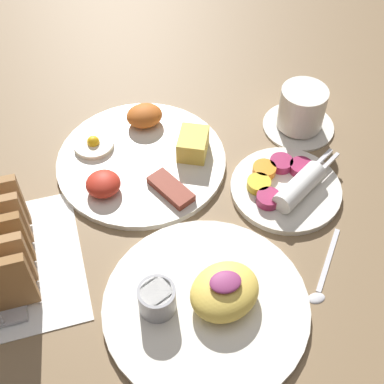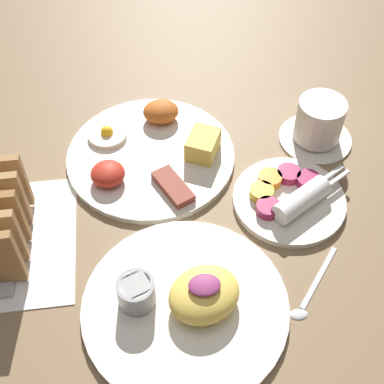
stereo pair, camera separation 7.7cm
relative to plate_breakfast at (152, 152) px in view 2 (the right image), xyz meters
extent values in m
plane|color=brown|center=(0.00, -0.15, -0.01)|extent=(3.00, 3.00, 0.00)
cylinder|color=silver|center=(0.00, 0.00, -0.01)|extent=(0.27, 0.27, 0.01)
cube|color=#E5C64C|center=(0.08, -0.01, 0.02)|extent=(0.06, 0.07, 0.04)
ellipsoid|color=#C66023|center=(0.02, 0.08, 0.02)|extent=(0.06, 0.05, 0.03)
cylinder|color=#F4EACC|center=(-0.07, 0.05, 0.00)|extent=(0.06, 0.06, 0.01)
sphere|color=yellow|center=(-0.07, 0.05, 0.01)|extent=(0.02, 0.02, 0.02)
ellipsoid|color=red|center=(-0.07, -0.05, 0.01)|extent=(0.05, 0.05, 0.03)
cube|color=brown|center=(0.03, -0.08, 0.00)|extent=(0.06, 0.08, 0.01)
cylinder|color=silver|center=(0.19, -0.12, -0.01)|extent=(0.17, 0.17, 0.01)
cylinder|color=#99234C|center=(0.23, -0.10, 0.01)|extent=(0.04, 0.04, 0.01)
cylinder|color=#99234C|center=(0.20, -0.08, 0.01)|extent=(0.04, 0.04, 0.01)
cylinder|color=orange|center=(0.17, -0.09, 0.01)|extent=(0.04, 0.04, 0.01)
cylinder|color=gold|center=(0.15, -0.11, 0.01)|extent=(0.04, 0.04, 0.01)
cylinder|color=#99234C|center=(0.16, -0.14, 0.01)|extent=(0.04, 0.04, 0.01)
cylinder|color=white|center=(0.21, -0.14, 0.01)|extent=(0.10, 0.08, 0.03)
cube|color=silver|center=(0.26, -0.10, 0.01)|extent=(0.05, 0.03, 0.00)
cube|color=silver|center=(0.27, -0.11, 0.01)|extent=(0.05, 0.03, 0.00)
cylinder|color=silver|center=(0.02, -0.28, -0.01)|extent=(0.27, 0.27, 0.01)
ellipsoid|color=#EAC651|center=(0.04, -0.28, 0.02)|extent=(0.12, 0.11, 0.04)
ellipsoid|color=#8C3366|center=(0.04, -0.28, 0.04)|extent=(0.04, 0.03, 0.01)
cylinder|color=#99999E|center=(-0.04, -0.26, 0.02)|extent=(0.05, 0.05, 0.04)
cylinder|color=white|center=(-0.04, -0.26, 0.03)|extent=(0.04, 0.04, 0.01)
cylinder|color=silver|center=(0.27, 0.00, -0.01)|extent=(0.12, 0.12, 0.01)
cylinder|color=silver|center=(0.27, 0.00, 0.03)|extent=(0.08, 0.08, 0.07)
cylinder|color=#381E0F|center=(0.27, 0.00, 0.06)|extent=(0.06, 0.06, 0.01)
cube|color=silver|center=(0.20, -0.25, -0.01)|extent=(0.07, 0.09, 0.00)
ellipsoid|color=silver|center=(0.16, -0.30, -0.01)|extent=(0.02, 0.02, 0.01)
camera|label=1|loc=(-0.09, -0.59, 0.61)|focal=50.00mm
camera|label=2|loc=(-0.01, -0.60, 0.61)|focal=50.00mm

